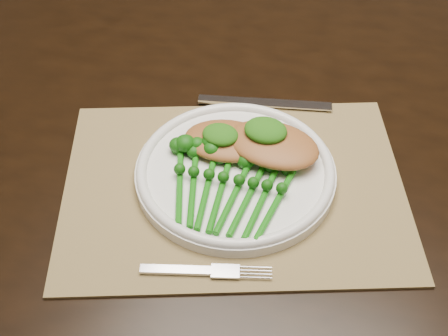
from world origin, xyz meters
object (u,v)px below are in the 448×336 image
(dining_table, at_px, (250,257))
(broccolini_bundle, at_px, (227,194))
(dinner_plate, at_px, (235,171))
(placemat, at_px, (234,187))
(chicken_fillet_left, at_px, (227,141))

(dining_table, xyz_separation_m, broccolini_bundle, (0.03, -0.19, 0.40))
(dinner_plate, relative_size, broccolini_bundle, 1.47)
(dinner_plate, xyz_separation_m, broccolini_bundle, (0.01, -0.05, 0.01))
(placemat, relative_size, dinner_plate, 1.68)
(chicken_fillet_left, xyz_separation_m, broccolini_bundle, (0.03, -0.08, -0.01))
(dining_table, xyz_separation_m, chicken_fillet_left, (-0.01, -0.11, 0.40))
(placemat, relative_size, broccolini_bundle, 2.47)
(dinner_plate, bearing_deg, chicken_fillet_left, 125.53)
(chicken_fillet_left, bearing_deg, broccolini_bundle, -80.31)
(dining_table, xyz_separation_m, dinner_plate, (0.02, -0.15, 0.39))
(dining_table, bearing_deg, placemat, -90.13)
(dinner_plate, bearing_deg, broccolini_bundle, -82.62)
(dinner_plate, xyz_separation_m, chicken_fillet_left, (-0.03, 0.04, 0.02))
(chicken_fillet_left, relative_size, broccolini_bundle, 0.65)
(placemat, bearing_deg, broccolini_bundle, -108.29)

